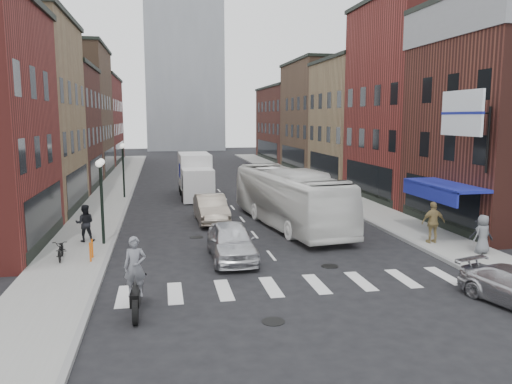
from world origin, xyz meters
TOP-DOWN VIEW (x-y plane):
  - ground at (0.00, 0.00)m, footprint 160.00×160.00m
  - sidewalk_left at (-8.50, 22.00)m, footprint 3.00×74.00m
  - sidewalk_right at (8.50, 22.00)m, footprint 3.00×74.00m
  - curb_left at (-7.00, 22.00)m, footprint 0.20×74.00m
  - curb_right at (7.00, 22.00)m, footprint 0.20×74.00m
  - crosswalk_stripes at (0.00, -3.00)m, footprint 12.00×2.20m
  - bldg_left_mid_b at (-14.99, 24.00)m, footprint 10.30×10.20m
  - bldg_left_far_a at (-14.99, 35.00)m, footprint 10.30×12.20m
  - bldg_left_far_b at (-14.99, 49.00)m, footprint 10.30×16.20m
  - bldg_right_mid_a at (15.00, 14.00)m, footprint 10.30×10.20m
  - bldg_right_mid_b at (14.99, 24.00)m, footprint 10.30×10.20m
  - bldg_right_far_a at (14.99, 35.00)m, footprint 10.30×12.20m
  - bldg_right_far_b at (14.99, 49.00)m, footprint 10.30×16.20m
  - awning_blue at (8.93, 2.50)m, footprint 1.80×5.00m
  - billboard_sign at (8.59, 0.50)m, footprint 1.52×3.00m
  - distant_tower at (0.00, 78.00)m, footprint 14.00×14.00m
  - streetlamp_near at (-7.40, 4.00)m, footprint 0.32×1.22m
  - streetlamp_far at (-7.40, 18.00)m, footprint 0.32×1.22m
  - bike_rack at (-7.60, 1.30)m, footprint 0.08×0.68m
  - box_truck at (-2.11, 18.10)m, footprint 2.36×7.48m
  - motorcycle_rider at (-5.51, -4.68)m, footprint 0.69×2.42m
  - transit_bus at (2.27, 6.73)m, footprint 4.25×11.74m
  - sedan_left_near at (-1.79, 0.78)m, footprint 1.86×4.61m
  - sedan_left_far at (-1.88, 8.65)m, footprint 1.80×4.79m
  - parked_bicycle at (-8.84, 1.57)m, footprint 0.71×1.67m
  - ped_left_solo at (-8.29, 4.58)m, footprint 0.87×0.51m
  - ped_right_a at (9.12, -0.55)m, footprint 1.10×0.84m
  - ped_right_b at (7.83, 1.22)m, footprint 1.16×0.60m
  - ped_right_c at (8.98, -0.85)m, footprint 0.94×0.73m

SIDE VIEW (x-z plane):
  - ground at x=0.00m, z-range 0.00..0.00m
  - curb_left at x=-7.00m, z-range -0.08..0.08m
  - curb_right at x=7.00m, z-range -0.08..0.08m
  - crosswalk_stripes at x=0.00m, z-range -0.01..0.01m
  - sidewalk_left at x=-8.50m, z-range 0.00..0.15m
  - sidewalk_right at x=8.50m, z-range 0.00..0.15m
  - bike_rack at x=-7.60m, z-range 0.15..0.95m
  - parked_bicycle at x=-8.84m, z-range 0.15..1.00m
  - sedan_left_far at x=-1.88m, z-range 0.00..1.56m
  - sedan_left_near at x=-1.79m, z-range 0.00..1.57m
  - ped_right_a at x=9.12m, z-range 0.15..1.68m
  - ped_right_c at x=8.98m, z-range 0.15..1.85m
  - ped_left_solo at x=-8.29m, z-range 0.15..1.93m
  - ped_right_b at x=7.83m, z-range 0.15..2.12m
  - motorcycle_rider at x=-5.51m, z-range -0.08..2.38m
  - transit_bus at x=2.27m, z-range 0.00..3.20m
  - box_truck at x=-2.11m, z-range -0.02..3.23m
  - awning_blue at x=8.93m, z-range 2.24..3.02m
  - streetlamp_near at x=-7.40m, z-range 0.86..4.97m
  - streetlamp_far at x=-7.40m, z-range 0.86..4.97m
  - bldg_right_far_b at x=14.99m, z-range 0.00..10.30m
  - bldg_left_mid_b at x=-14.99m, z-range 0.00..10.30m
  - bldg_left_far_b at x=-14.99m, z-range 0.00..11.30m
  - bldg_right_mid_b at x=14.99m, z-range 0.00..11.30m
  - billboard_sign at x=8.59m, z-range 4.28..7.98m
  - bldg_right_far_a at x=14.99m, z-range 0.00..12.30m
  - bldg_left_far_a at x=-14.99m, z-range 0.00..13.30m
  - bldg_right_mid_a at x=15.00m, z-range 0.00..14.30m
  - distant_tower at x=0.00m, z-range 0.00..50.00m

